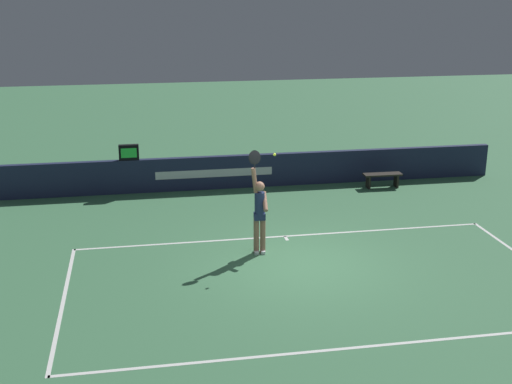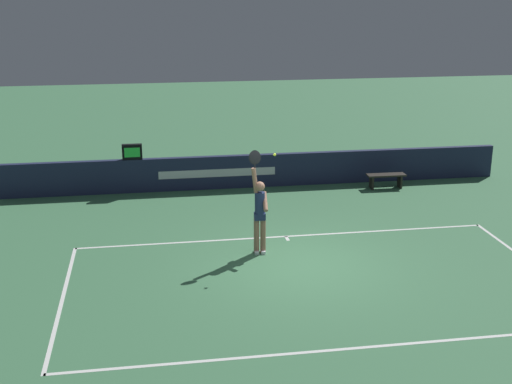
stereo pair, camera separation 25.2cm
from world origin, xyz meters
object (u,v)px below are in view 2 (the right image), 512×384
object	(u,v)px
tennis_player	(260,211)
courtside_bench_near	(386,178)
speed_display	(132,152)
tennis_ball	(275,155)

from	to	relation	value
tennis_player	courtside_bench_near	distance (m)	6.68
speed_display	tennis_ball	bearing A→B (deg)	-59.69
speed_display	tennis_ball	size ratio (longest dim) A/B	8.87
speed_display	courtside_bench_near	distance (m)	7.88
courtside_bench_near	speed_display	bearing A→B (deg)	174.15
speed_display	tennis_player	xyz separation A→B (m)	(3.01, -5.42, -0.22)
tennis_ball	tennis_player	bearing A→B (deg)	140.95
tennis_ball	courtside_bench_near	world-z (taller)	tennis_ball
speed_display	courtside_bench_near	size ratio (longest dim) A/B	0.49
tennis_player	tennis_ball	xyz separation A→B (m)	(0.30, -0.24, 1.41)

